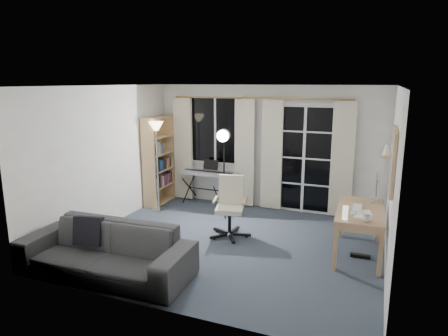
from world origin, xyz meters
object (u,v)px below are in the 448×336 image
(keyboard_piano, at_px, (209,174))
(sofa, at_px, (104,243))
(bookshelf, at_px, (157,163))
(studio_light, at_px, (224,146))
(office_chair, at_px, (230,200))
(mug, at_px, (367,218))
(monitor, at_px, (378,186))
(torchiere_lamp, at_px, (157,140))
(desk, at_px, (360,215))

(keyboard_piano, height_order, sofa, keyboard_piano)
(bookshelf, bearing_deg, keyboard_piano, 12.35)
(keyboard_piano, height_order, studio_light, studio_light)
(office_chair, relative_size, mug, 8.72)
(office_chair, xyz_separation_m, monitor, (2.20, 0.39, 0.37))
(torchiere_lamp, xyz_separation_m, sofa, (0.73, -2.56, -0.95))
(keyboard_piano, relative_size, monitor, 2.41)
(bookshelf, distance_m, office_chair, 2.28)
(bookshelf, bearing_deg, desk, -17.94)
(desk, distance_m, monitor, 0.60)
(torchiere_lamp, height_order, monitor, torchiere_lamp)
(desk, bearing_deg, office_chair, 176.51)
(torchiere_lamp, bearing_deg, keyboard_piano, 42.00)
(keyboard_piano, xyz_separation_m, mug, (3.07, -1.88, 0.09))
(studio_light, distance_m, desk, 2.59)
(keyboard_piano, bearing_deg, monitor, -14.20)
(sofa, bearing_deg, bookshelf, 106.32)
(monitor, height_order, sofa, monitor)
(studio_light, relative_size, desk, 1.30)
(bookshelf, relative_size, torchiere_lamp, 1.03)
(keyboard_piano, distance_m, sofa, 3.25)
(monitor, bearing_deg, keyboard_piano, 161.78)
(bookshelf, relative_size, mug, 15.88)
(bookshelf, distance_m, monitor, 4.25)
(sofa, bearing_deg, torchiere_lamp, 103.77)
(studio_light, bearing_deg, torchiere_lamp, 169.31)
(monitor, xyz_separation_m, mug, (-0.10, -0.95, -0.20))
(studio_light, height_order, monitor, studio_light)
(studio_light, relative_size, sofa, 0.74)
(mug, height_order, sofa, sofa)
(mug, bearing_deg, sofa, -156.27)
(studio_light, distance_m, office_chair, 1.07)
(desk, bearing_deg, sofa, -149.98)
(keyboard_piano, distance_m, office_chair, 1.64)
(torchiere_lamp, bearing_deg, sofa, -73.97)
(keyboard_piano, bearing_deg, desk, -22.75)
(keyboard_piano, relative_size, mug, 10.59)
(desk, xyz_separation_m, monitor, (0.20, 0.45, 0.34))
(mug, bearing_deg, torchiere_lamp, 162.70)
(studio_light, height_order, desk, studio_light)
(torchiere_lamp, xyz_separation_m, office_chair, (1.73, -0.64, -0.82))
(bookshelf, height_order, keyboard_piano, bookshelf)
(desk, bearing_deg, mug, -80.50)
(keyboard_piano, distance_m, mug, 3.60)
(monitor, bearing_deg, office_chair, -171.72)
(studio_light, relative_size, office_chair, 1.72)
(keyboard_piano, bearing_deg, bookshelf, -163.02)
(office_chair, height_order, sofa, office_chair)
(desk, height_order, sofa, sofa)
(keyboard_piano, relative_size, studio_light, 0.71)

